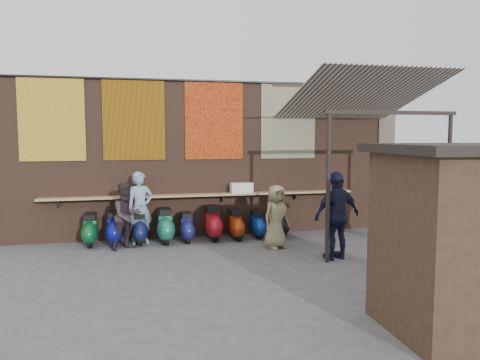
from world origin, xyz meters
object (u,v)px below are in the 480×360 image
(shopper_grey, at_px, (440,217))
(scooter_stool_6, at_px, (236,225))
(scooter_stool_1, at_px, (115,229))
(scooter_stool_7, at_px, (257,224))
(diner_right, at_px, (127,216))
(scooter_stool_3, at_px, (165,226))
(scooter_stool_0, at_px, (90,230))
(shopper_tan, at_px, (276,217))
(shopper_navy, at_px, (337,216))
(scooter_stool_5, at_px, (213,223))
(scooter_stool_4, at_px, (187,227))
(scooter_stool_8, at_px, (279,223))
(market_stall, at_px, (473,243))
(diner_left, at_px, (140,208))
(scooter_stool_2, at_px, (140,228))
(shelf_box, at_px, (242,188))

(shopper_grey, bearing_deg, scooter_stool_6, -27.12)
(scooter_stool_1, height_order, scooter_stool_7, scooter_stool_1)
(diner_right, bearing_deg, scooter_stool_3, -5.70)
(scooter_stool_0, xyz_separation_m, shopper_tan, (4.22, -1.23, 0.36))
(shopper_navy, bearing_deg, scooter_stool_6, -67.82)
(scooter_stool_5, distance_m, scooter_stool_6, 0.58)
(scooter_stool_4, bearing_deg, scooter_stool_8, 0.02)
(diner_right, bearing_deg, market_stall, -83.58)
(diner_left, bearing_deg, shopper_tan, -38.09)
(scooter_stool_6, height_order, shopper_navy, shopper_navy)
(scooter_stool_2, relative_size, scooter_stool_6, 1.00)
(scooter_stool_3, bearing_deg, scooter_stool_1, 179.03)
(diner_right, xyz_separation_m, shopper_navy, (4.31, -1.92, 0.16))
(shopper_navy, distance_m, shopper_tan, 1.57)
(diner_left, bearing_deg, scooter_stool_6, -18.02)
(scooter_stool_8, relative_size, diner_left, 0.45)
(shelf_box, relative_size, diner_left, 0.32)
(scooter_stool_5, distance_m, shopper_tan, 1.78)
(scooter_stool_7, bearing_deg, scooter_stool_0, 179.46)
(scooter_stool_6, xyz_separation_m, diner_left, (-2.34, 0.05, 0.50))
(scooter_stool_2, height_order, shopper_grey, shopper_grey)
(scooter_stool_6, bearing_deg, scooter_stool_7, 5.21)
(shopper_grey, bearing_deg, scooter_stool_0, -13.77)
(scooter_stool_3, height_order, shopper_navy, shopper_navy)
(scooter_stool_1, bearing_deg, scooter_stool_2, 2.46)
(scooter_stool_4, bearing_deg, scooter_stool_0, 177.76)
(scooter_stool_1, relative_size, scooter_stool_2, 1.08)
(scooter_stool_5, xyz_separation_m, shopper_grey, (4.55, -2.64, 0.43))
(diner_right, distance_m, market_stall, 7.26)
(scooter_stool_2, xyz_separation_m, scooter_stool_8, (3.52, -0.04, 0.00))
(scooter_stool_4, relative_size, diner_left, 0.43)
(scooter_stool_3, bearing_deg, scooter_stool_4, 0.50)
(scooter_stool_4, height_order, diner_right, diner_right)
(shelf_box, relative_size, scooter_stool_8, 0.72)
(scooter_stool_5, bearing_deg, scooter_stool_6, -6.20)
(scooter_stool_1, distance_m, scooter_stool_8, 4.10)
(scooter_stool_0, xyz_separation_m, scooter_stool_6, (3.51, -0.09, -0.01))
(market_stall, bearing_deg, scooter_stool_7, 103.69)
(scooter_stool_5, bearing_deg, scooter_stool_4, -174.78)
(scooter_stool_4, bearing_deg, scooter_stool_2, 177.92)
(scooter_stool_4, height_order, market_stall, market_stall)
(shelf_box, distance_m, scooter_stool_6, 0.98)
(market_stall, bearing_deg, scooter_stool_0, 132.84)
(scooter_stool_0, distance_m, diner_left, 1.27)
(scooter_stool_6, distance_m, scooter_stool_8, 1.15)
(scooter_stool_2, distance_m, scooter_stool_4, 1.13)
(scooter_stool_0, distance_m, scooter_stool_2, 1.15)
(scooter_stool_3, bearing_deg, diner_left, 175.36)
(scooter_stool_5, relative_size, diner_left, 0.50)
(scooter_stool_2, bearing_deg, shelf_box, 6.63)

